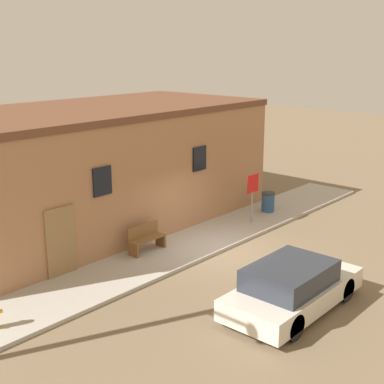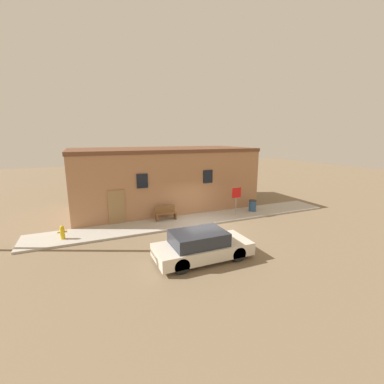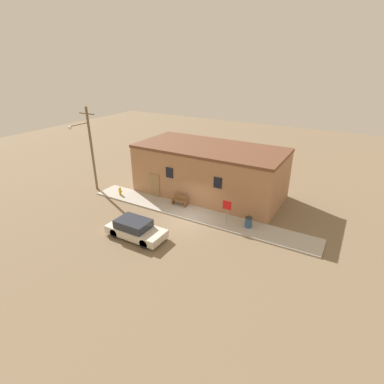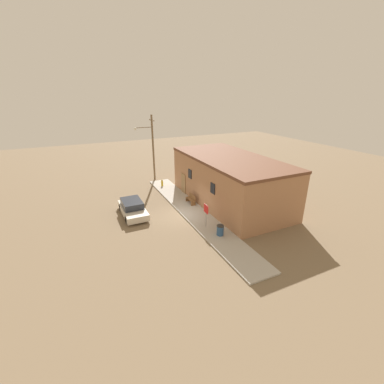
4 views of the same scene
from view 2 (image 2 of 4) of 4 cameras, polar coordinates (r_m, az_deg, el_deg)
name	(u,v)px [view 2 (image 2 of 4)]	position (r m, az deg, el deg)	size (l,w,h in m)	color
ground_plane	(203,226)	(15.87, 2.55, -7.59)	(80.00, 80.00, 0.00)	#7A664C
sidewalk	(196,220)	(16.85, 0.81, -6.19)	(19.79, 2.33, 0.11)	#B2ADA3
brick_building	(163,178)	(19.94, -6.50, 3.15)	(13.21, 6.33, 4.55)	#A87551
fire_hydrant	(62,232)	(15.15, -26.85, -7.98)	(0.46, 0.22, 0.73)	gold
stop_sign	(236,196)	(17.62, 9.84, -0.88)	(0.69, 0.06, 1.90)	gray
bench	(166,213)	(16.65, -5.86, -4.74)	(1.33, 0.44, 0.90)	brown
trash_bin	(252,205)	(19.04, 13.29, -2.93)	(0.55, 0.55, 0.80)	#2D517F
parked_car	(201,246)	(11.61, 2.11, -11.84)	(4.30, 1.86, 1.31)	black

